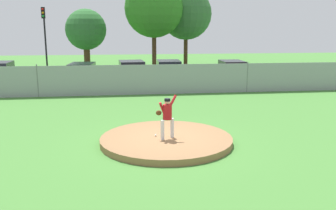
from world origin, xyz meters
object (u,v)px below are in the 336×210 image
baseball (156,135)px  traffic_light_near (45,31)px  parked_car_red (232,72)px  traffic_cone_orange (257,79)px  parked_car_silver (0,75)px  pitcher_youth (167,114)px  parked_car_burgundy (132,73)px  parked_car_navy (169,73)px  parked_car_champagne (82,75)px

baseball → traffic_light_near: size_ratio=0.01×
parked_car_red → traffic_light_near: size_ratio=0.76×
baseball → traffic_cone_orange: (9.26, 14.20, -0.00)m
baseball → parked_car_silver: (-9.81, 14.69, 0.56)m
pitcher_youth → parked_car_silver: pitcher_youth is taller
parked_car_burgundy → parked_car_navy: bearing=-4.4°
parked_car_silver → traffic_light_near: bearing=59.3°
parked_car_red → parked_car_champagne: 11.10m
parked_car_red → parked_car_navy: 4.77m
parked_car_burgundy → parked_car_red: bearing=-4.4°
parked_car_red → parked_car_burgundy: (-7.52, 0.59, -0.00)m
pitcher_youth → parked_car_navy: size_ratio=0.36×
baseball → parked_car_red: (7.15, 13.96, 0.54)m
parked_car_red → traffic_light_near: bearing=161.1°
parked_car_champagne → parked_car_navy: bearing=2.1°
pitcher_youth → traffic_light_near: size_ratio=0.27×
pitcher_youth → traffic_cone_orange: bearing=58.6°
parked_car_champagne → traffic_cone_orange: 13.22m
parked_car_burgundy → traffic_cone_orange: size_ratio=7.71×
parked_car_navy → traffic_cone_orange: parked_car_navy is taller
parked_car_silver → parked_car_red: parked_car_silver is taller
baseball → parked_car_champagne: parked_car_champagne is taller
pitcher_youth → parked_car_burgundy: size_ratio=0.37×
traffic_cone_orange → parked_car_red: bearing=-173.4°
parked_car_champagne → traffic_light_near: size_ratio=0.82×
baseball → traffic_cone_orange: traffic_cone_orange is taller
pitcher_youth → traffic_cone_orange: (8.88, 14.52, -0.86)m
parked_car_navy → parked_car_burgundy: bearing=175.6°
traffic_cone_orange → traffic_light_near: size_ratio=0.10×
baseball → parked_car_red: parked_car_red is taller
pitcher_youth → parked_car_burgundy: bearing=92.9°
parked_car_silver → traffic_light_near: size_ratio=0.81×
parked_car_red → parked_car_champagne: size_ratio=0.92×
parked_car_silver → parked_car_navy: bearing=-1.7°
pitcher_youth → parked_car_red: bearing=64.6°
baseball → parked_car_burgundy: 14.56m
parked_car_champagne → parked_car_silver: bearing=174.2°
parked_car_red → parked_car_burgundy: parked_car_burgundy is taller
parked_car_silver → traffic_cone_orange: bearing=-1.5°
parked_car_silver → baseball: bearing=-56.2°
pitcher_youth → traffic_cone_orange: pitcher_youth is taller
parked_car_burgundy → parked_car_navy: 2.77m
parked_car_red → baseball: bearing=-117.1°
parked_car_champagne → traffic_cone_orange: bearing=0.5°
parked_car_red → parked_car_navy: size_ratio=1.00×
parked_car_champagne → traffic_light_near: traffic_light_near is taller
baseball → parked_car_navy: (2.39, 14.33, 0.55)m
parked_car_navy → parked_car_red: bearing=-4.5°
baseball → parked_car_navy: bearing=80.5°
parked_car_red → traffic_cone_orange: bearing=6.6°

